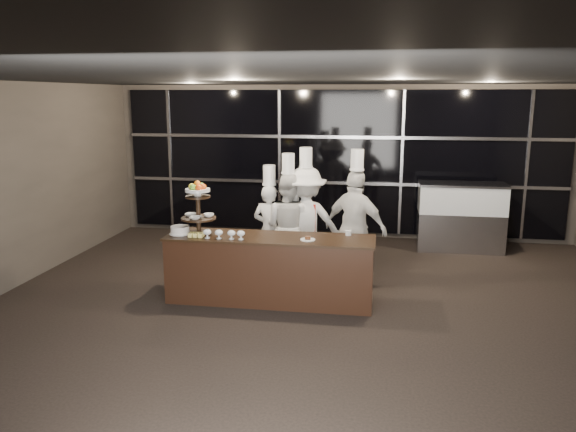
% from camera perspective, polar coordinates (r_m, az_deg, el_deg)
% --- Properties ---
extents(room, '(10.00, 10.00, 10.00)m').
position_cam_1_polar(room, '(6.30, 1.93, 0.26)').
color(room, black).
rests_on(room, ground).
extents(window_wall, '(8.60, 0.10, 2.80)m').
position_cam_1_polar(window_wall, '(11.15, 5.27, 5.46)').
color(window_wall, black).
rests_on(window_wall, ground).
extents(buffet_counter, '(2.84, 0.74, 0.92)m').
position_cam_1_polar(buffet_counter, '(7.74, -1.83, -5.37)').
color(buffet_counter, black).
rests_on(buffet_counter, ground).
extents(display_stand, '(0.48, 0.48, 0.74)m').
position_cam_1_polar(display_stand, '(7.78, -9.13, 1.21)').
color(display_stand, black).
rests_on(display_stand, buffet_counter).
extents(compotes, '(0.57, 0.11, 0.12)m').
position_cam_1_polar(compotes, '(7.52, -6.47, -1.73)').
color(compotes, silver).
rests_on(compotes, buffet_counter).
extents(layer_cake, '(0.30, 0.30, 0.11)m').
position_cam_1_polar(layer_cake, '(7.89, -10.90, -1.42)').
color(layer_cake, white).
rests_on(layer_cake, buffet_counter).
extents(pastry_squares, '(0.20, 0.13, 0.05)m').
position_cam_1_polar(pastry_squares, '(7.70, -9.31, -1.89)').
color(pastry_squares, '#F0E375').
rests_on(pastry_squares, buffet_counter).
extents(small_plate, '(0.20, 0.20, 0.05)m').
position_cam_1_polar(small_plate, '(7.43, 2.02, -2.35)').
color(small_plate, white).
rests_on(small_plate, buffet_counter).
extents(chef_cup, '(0.08, 0.08, 0.07)m').
position_cam_1_polar(chef_cup, '(7.72, 6.16, -1.71)').
color(chef_cup, white).
rests_on(chef_cup, buffet_counter).
extents(display_case, '(1.55, 0.68, 1.24)m').
position_cam_1_polar(display_case, '(10.72, 17.16, 0.28)').
color(display_case, '#A5A5AA').
rests_on(display_case, ground).
extents(chef_a, '(0.60, 0.46, 1.76)m').
position_cam_1_polar(chef_a, '(8.72, -1.88, -1.29)').
color(chef_a, silver).
rests_on(chef_a, ground).
extents(chef_b, '(0.97, 0.87, 1.95)m').
position_cam_1_polar(chef_b, '(8.58, 0.02, -1.01)').
color(chef_b, silver).
rests_on(chef_b, ground).
extents(chef_c, '(1.25, 0.92, 2.04)m').
position_cam_1_polar(chef_c, '(8.63, 1.78, -0.68)').
color(chef_c, white).
rests_on(chef_c, ground).
extents(chef_d, '(1.10, 0.85, 2.04)m').
position_cam_1_polar(chef_d, '(8.35, 6.87, -1.15)').
color(chef_d, white).
rests_on(chef_d, ground).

